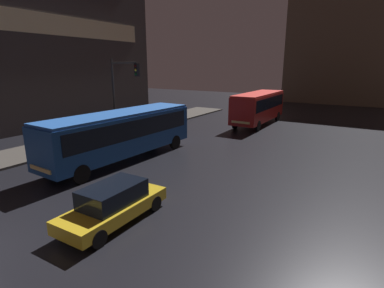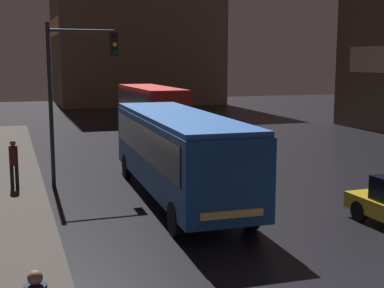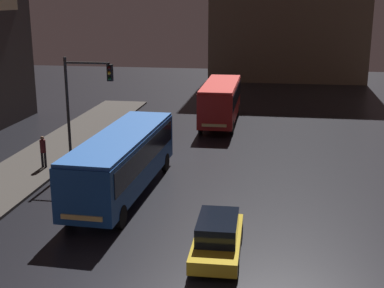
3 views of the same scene
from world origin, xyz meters
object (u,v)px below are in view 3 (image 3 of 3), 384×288
Objects in this scene: bus_far at (221,99)px; traffic_light_main at (83,96)px; bus_near at (123,157)px; pedestrian_mid at (43,149)px; car_taxi at (218,237)px.

bus_far is 1.44× the size of traffic_light_main.
bus_far reaches higher than bus_near.
traffic_light_main reaches higher than bus_far.
pedestrian_mid is 0.29× the size of traffic_light_main.
bus_near is at bearing 33.15° from pedestrian_mid.
traffic_light_main is at bearing 70.76° from pedestrian_mid.
car_taxi is (5.34, -5.91, -1.13)m from bus_near.
traffic_light_main reaches higher than car_taxi.
bus_near is at bearing 78.36° from bus_far.
car_taxi is at bearing 22.36° from pedestrian_mid.
bus_near is at bearing -49.05° from car_taxi.
pedestrian_mid is 3.87m from traffic_light_main.
pedestrian_mid is (-10.87, 8.92, 0.43)m from car_taxi.
bus_near is 6.34m from pedestrian_mid.
bus_near is 1.71× the size of traffic_light_main.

